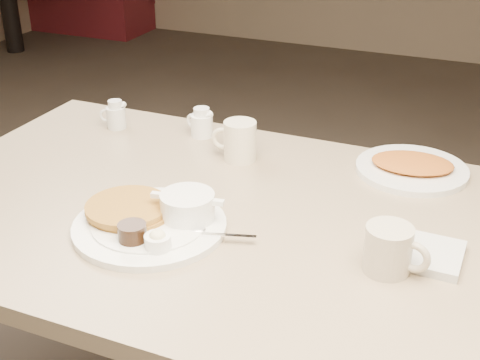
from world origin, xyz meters
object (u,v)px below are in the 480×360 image
at_px(coffee_mug_far, 239,141).
at_px(creamer_right, 201,123).
at_px(diner_table, 237,279).
at_px(main_plate, 154,218).
at_px(creamer_left, 116,115).
at_px(coffee_mug_near, 390,249).
at_px(hash_plate, 412,167).

height_order(coffee_mug_far, creamer_right, coffee_mug_far).
distance_m(diner_table, creamer_right, 0.48).
bearing_deg(creamer_right, main_plate, -75.39).
distance_m(main_plate, creamer_left, 0.56).
height_order(coffee_mug_near, coffee_mug_far, coffee_mug_far).
height_order(main_plate, creamer_left, creamer_left).
bearing_deg(creamer_right, hash_plate, -0.30).
bearing_deg(creamer_left, creamer_right, 9.72).
distance_m(coffee_mug_near, coffee_mug_far, 0.56).
xyz_separation_m(coffee_mug_far, hash_plate, (0.41, 0.09, -0.04)).
height_order(main_plate, coffee_mug_near, coffee_mug_near).
height_order(diner_table, coffee_mug_near, coffee_mug_near).
height_order(main_plate, hash_plate, main_plate).
xyz_separation_m(diner_table, creamer_right, (-0.25, 0.35, 0.21)).
bearing_deg(hash_plate, coffee_mug_near, -85.73).
relative_size(diner_table, creamer_right, 16.82).
xyz_separation_m(diner_table, coffee_mug_near, (0.34, -0.09, 0.22)).
relative_size(diner_table, main_plate, 3.72).
bearing_deg(coffee_mug_far, creamer_right, 147.25).
bearing_deg(creamer_left, main_plate, -49.53).
xyz_separation_m(main_plate, coffee_mug_far, (0.03, 0.37, 0.03)).
bearing_deg(creamer_left, coffee_mug_near, -25.17).
xyz_separation_m(diner_table, coffee_mug_far, (-0.10, 0.25, 0.22)).
distance_m(main_plate, hash_plate, 0.64).
bearing_deg(creamer_left, diner_table, -31.82).
bearing_deg(coffee_mug_near, diner_table, 165.98).
bearing_deg(coffee_mug_far, coffee_mug_near, -37.33).
relative_size(diner_table, hash_plate, 5.02).
bearing_deg(hash_plate, creamer_left, -177.25).
distance_m(creamer_left, creamer_right, 0.25).
bearing_deg(diner_table, hash_plate, 48.41).
bearing_deg(coffee_mug_far, diner_table, -67.92).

